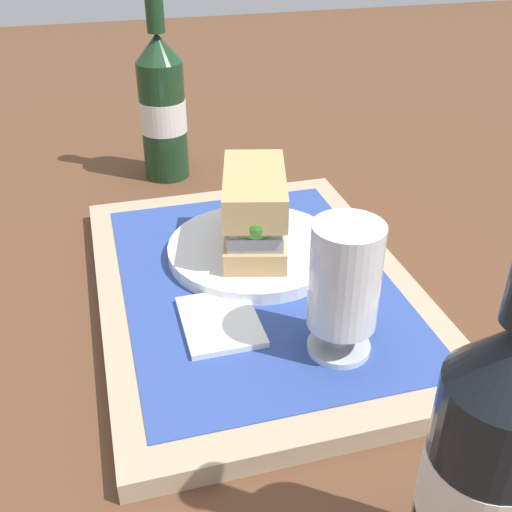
% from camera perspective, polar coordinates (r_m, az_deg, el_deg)
% --- Properties ---
extents(ground_plane, '(3.00, 3.00, 0.00)m').
position_cam_1_polar(ground_plane, '(0.65, 0.00, -3.73)').
color(ground_plane, brown).
extents(tray, '(0.44, 0.32, 0.02)m').
position_cam_1_polar(tray, '(0.65, 0.00, -3.01)').
color(tray, tan).
rests_on(tray, ground_plane).
extents(placemat, '(0.38, 0.27, 0.00)m').
position_cam_1_polar(placemat, '(0.64, 0.00, -2.23)').
color(placemat, '#2D4793').
rests_on(placemat, tray).
extents(plate, '(0.19, 0.19, 0.01)m').
position_cam_1_polar(plate, '(0.68, -0.14, 0.59)').
color(plate, white).
rests_on(plate, placemat).
extents(sandwich, '(0.14, 0.09, 0.08)m').
position_cam_1_polar(sandwich, '(0.65, -0.14, 4.21)').
color(sandwich, tan).
rests_on(sandwich, plate).
extents(beer_glass, '(0.06, 0.06, 0.12)m').
position_cam_1_polar(beer_glass, '(0.52, 8.12, -2.73)').
color(beer_glass, silver).
rests_on(beer_glass, placemat).
extents(napkin_folded, '(0.09, 0.07, 0.01)m').
position_cam_1_polar(napkin_folded, '(0.58, -3.32, -6.03)').
color(napkin_folded, white).
rests_on(napkin_folded, placemat).
extents(beer_bottle, '(0.07, 0.07, 0.27)m').
position_cam_1_polar(beer_bottle, '(0.38, 20.24, -17.69)').
color(beer_bottle, black).
rests_on(beer_bottle, ground_plane).
extents(second_bottle, '(0.07, 0.07, 0.27)m').
position_cam_1_polar(second_bottle, '(0.90, -8.63, 13.51)').
color(second_bottle, '#19381E').
rests_on(second_bottle, ground_plane).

